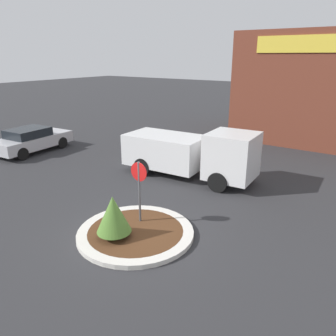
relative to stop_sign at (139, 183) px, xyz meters
The scene contains 7 objects.
ground_plane 1.59m from the stop_sign, 63.87° to the right, with size 120.00×120.00×0.00m, color #2D2D30.
traffic_island 1.53m from the stop_sign, 63.87° to the right, with size 3.56×3.56×0.14m.
stop_sign is the anchor object (origin of this frame).
island_shrub 1.32m from the stop_sign, 90.53° to the right, with size 1.02×1.02×1.29m.
utility_truck 4.83m from the stop_sign, 101.61° to the left, with size 6.08×2.37×2.25m.
storefront_building 15.56m from the stop_sign, 80.80° to the left, with size 10.17×6.07×6.62m.
parked_sedan_silver 10.97m from the stop_sign, 163.37° to the left, with size 2.20×4.51×1.38m.
Camera 1 is at (5.85, -6.71, 5.22)m, focal length 35.00 mm.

